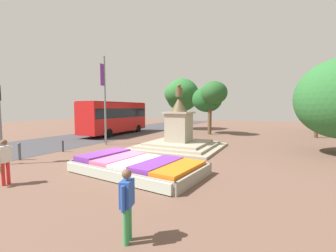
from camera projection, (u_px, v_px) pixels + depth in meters
name	position (u px, v px, depth m)	size (l,w,h in m)	color
ground_plane	(131.00, 161.00, 12.48)	(86.49, 86.49, 0.00)	brown
street_asphalt_strip	(24.00, 147.00, 16.73)	(7.51, 75.68, 0.01)	#3D3D42
flower_planter	(136.00, 166.00, 10.21)	(6.18, 3.83, 0.69)	#38281C
statue_monument	(179.00, 136.00, 16.39)	(5.90, 5.90, 4.65)	gray
banner_pole	(105.00, 99.00, 17.58)	(0.14, 0.60, 6.93)	slate
city_bus	(115.00, 116.00, 24.77)	(2.84, 9.42, 3.56)	red
pedestrian_with_handbag	(4.00, 159.00, 8.49)	(0.23, 0.73, 1.75)	red
pedestrian_near_planter	(127.00, 201.00, 4.84)	(0.31, 0.55, 1.63)	#338C4C
kerb_bollard_mid_a	(19.00, 151.00, 12.62)	(0.17, 0.17, 0.99)	#4C5156
kerb_bollard_mid_b	(63.00, 146.00, 15.01)	(0.12, 0.12, 0.77)	#2D2D33
kerb_bollard_north	(105.00, 138.00, 18.85)	(0.15, 0.15, 0.81)	#2D2D33
park_tree_far_left	(331.00, 96.00, 26.61)	(5.79, 5.69, 6.69)	brown
park_tree_behind_statue	(210.00, 97.00, 24.84)	(4.22, 4.32, 5.76)	brown
park_tree_mid_canopy	(318.00, 88.00, 21.68)	(3.60, 3.90, 6.40)	#4C3823
park_tree_distant	(182.00, 95.00, 30.63)	(4.58, 5.05, 6.94)	brown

